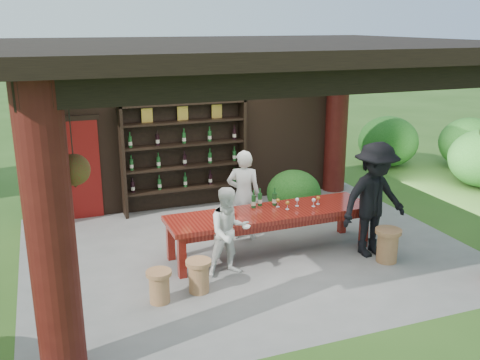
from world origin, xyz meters
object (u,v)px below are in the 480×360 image
object	(u,v)px
tasting_table	(270,217)
stool_near_right	(388,244)
guest_man	(374,200)
stool_near_left	(199,275)
host	(244,195)
wine_shelf	(185,156)
stool_far_left	(159,286)
guest_woman	(229,232)
napkin_basket	(225,213)

from	to	relation	value
tasting_table	stool_near_right	bearing A→B (deg)	-31.05
stool_near_right	guest_man	world-z (taller)	guest_man
stool_near_left	guest_man	world-z (taller)	guest_man
host	wine_shelf	bearing A→B (deg)	-50.35
stool_near_right	guest_man	size ratio (longest dim) A/B	0.29
guest_man	tasting_table	bearing A→B (deg)	150.64
stool_far_left	guest_woman	size ratio (longest dim) A/B	0.34
guest_man	stool_near_left	bearing A→B (deg)	177.82
stool_near_left	napkin_basket	size ratio (longest dim) A/B	1.89
host	tasting_table	bearing A→B (deg)	127.21
host	guest_woman	xyz separation A→B (m)	(-0.72, -1.27, -0.12)
tasting_table	guest_man	size ratio (longest dim) A/B	1.82
wine_shelf	stool_near_left	distance (m)	3.76
stool_far_left	guest_woman	distance (m)	1.38
tasting_table	stool_far_left	xyz separation A→B (m)	(-2.12, -1.00, -0.38)
wine_shelf	stool_far_left	size ratio (longest dim) A/B	5.44
wine_shelf	stool_near_right	size ratio (longest dim) A/B	4.59
wine_shelf	stool_far_left	world-z (taller)	wine_shelf
tasting_table	guest_woman	xyz separation A→B (m)	(-0.91, -0.51, 0.07)
wine_shelf	stool_far_left	xyz separation A→B (m)	(-1.37, -3.68, -0.89)
wine_shelf	tasting_table	xyz separation A→B (m)	(0.76, -2.67, -0.50)
wine_shelf	guest_man	bearing A→B (deg)	-54.98
napkin_basket	host	bearing A→B (deg)	51.33
stool_near_left	guest_man	xyz separation A→B (m)	(3.10, 0.25, 0.71)
stool_near_right	guest_woman	size ratio (longest dim) A/B	0.40
wine_shelf	guest_man	distance (m)	4.07
stool_near_right	wine_shelf	bearing A→B (deg)	123.30
host	guest_woman	distance (m)	1.46
stool_far_left	guest_woman	world-z (taller)	guest_woman
host	guest_man	bearing A→B (deg)	164.55
stool_near_right	stool_far_left	xyz separation A→B (m)	(-3.78, -0.01, -0.05)
tasting_table	stool_near_left	size ratio (longest dim) A/B	7.15
stool_near_left	napkin_basket	xyz separation A→B (m)	(0.71, 0.89, 0.56)
stool_near_left	guest_woman	size ratio (longest dim) A/B	0.35
wine_shelf	napkin_basket	world-z (taller)	wine_shelf
wine_shelf	host	bearing A→B (deg)	-73.54
stool_near_right	guest_man	distance (m)	0.76
stool_near_right	stool_far_left	bearing A→B (deg)	-179.89
wine_shelf	stool_far_left	bearing A→B (deg)	-110.37
guest_woman	stool_near_left	bearing A→B (deg)	-148.08
stool_near_right	guest_woman	distance (m)	2.64
host	guest_man	xyz separation A→B (m)	(1.77, -1.41, 0.15)
stool_far_left	napkin_basket	distance (m)	1.74
wine_shelf	stool_near_left	bearing A→B (deg)	-102.05
guest_man	napkin_basket	bearing A→B (deg)	158.30
host	napkin_basket	world-z (taller)	host
stool_near_right	host	xyz separation A→B (m)	(-1.85, 1.75, 0.52)
wine_shelf	napkin_basket	distance (m)	2.71
wine_shelf	stool_near_right	bearing A→B (deg)	-56.70
stool_near_right	stool_far_left	distance (m)	3.78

